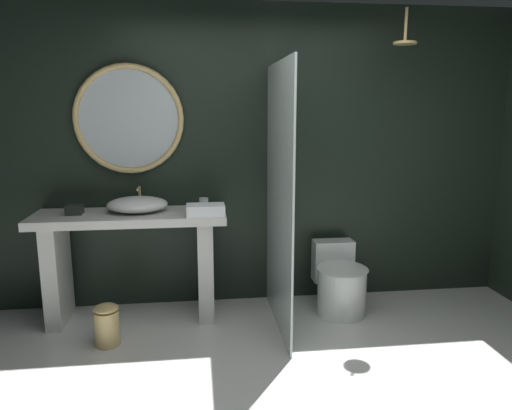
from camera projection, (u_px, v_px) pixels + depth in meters
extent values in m
cube|color=black|center=(256.00, 157.00, 4.28)|extent=(4.80, 0.10, 2.60)
cube|color=silver|center=(130.00, 217.00, 3.91)|extent=(1.54, 0.53, 0.07)
cube|color=silver|center=(57.00, 273.00, 3.92)|extent=(0.12, 0.45, 0.83)
cube|color=silver|center=(205.00, 267.00, 4.07)|extent=(0.12, 0.45, 0.83)
ellipsoid|color=white|center=(137.00, 204.00, 3.93)|extent=(0.49, 0.40, 0.13)
cylinder|color=tan|center=(140.00, 197.00, 4.10)|extent=(0.02, 0.02, 0.18)
cylinder|color=tan|center=(138.00, 189.00, 4.02)|extent=(0.02, 0.13, 0.02)
cylinder|color=silver|center=(204.00, 204.00, 3.99)|extent=(0.08, 0.08, 0.11)
cube|color=#282D28|center=(74.00, 210.00, 3.85)|extent=(0.12, 0.12, 0.07)
torus|color=tan|center=(129.00, 119.00, 3.99)|extent=(0.90, 0.05, 0.90)
cylinder|color=#B2BCC1|center=(129.00, 119.00, 4.00)|extent=(0.83, 0.01, 0.83)
cube|color=silver|center=(279.00, 199.00, 3.75)|extent=(0.02, 1.13, 2.07)
cylinder|color=tan|center=(406.00, 25.00, 3.78)|extent=(0.02, 0.02, 0.26)
cylinder|color=tan|center=(405.00, 43.00, 3.81)|extent=(0.18, 0.18, 0.02)
cylinder|color=white|center=(342.00, 292.00, 4.10)|extent=(0.41, 0.41, 0.40)
ellipsoid|color=white|center=(343.00, 268.00, 4.06)|extent=(0.43, 0.47, 0.02)
cube|color=white|center=(333.00, 260.00, 4.35)|extent=(0.36, 0.17, 0.37)
cylinder|color=tan|center=(107.00, 328.00, 3.57)|extent=(0.18, 0.18, 0.26)
ellipsoid|color=tan|center=(106.00, 308.00, 3.54)|extent=(0.18, 0.18, 0.06)
cube|color=white|center=(206.00, 210.00, 3.81)|extent=(0.30, 0.19, 0.09)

